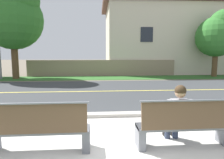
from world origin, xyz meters
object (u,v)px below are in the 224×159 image
(seated_person_grey, at_px, (178,112))
(shade_tree_centre, at_px, (218,34))
(palm_tree_tall, at_px, (203,3))
(bench_left, at_px, (38,130))
(shade_tree_left, at_px, (14,15))
(bench_right, at_px, (185,126))

(seated_person_grey, distance_m, shade_tree_centre, 15.19)
(seated_person_grey, distance_m, palm_tree_tall, 17.08)
(bench_left, relative_size, palm_tree_tall, 0.23)
(bench_left, bearing_deg, shade_tree_left, 112.72)
(shade_tree_centre, bearing_deg, palm_tree_tall, 107.54)
(bench_left, xyz_separation_m, seated_person_grey, (2.71, 0.17, 0.22))
(bench_right, xyz_separation_m, palm_tree_tall, (7.87, 14.13, 6.00))
(seated_person_grey, height_order, shade_tree_centre, shade_tree_centre)
(bench_left, xyz_separation_m, bench_right, (2.81, 0.00, 0.00))
(bench_right, xyz_separation_m, seated_person_grey, (-0.09, 0.17, 0.22))
(bench_right, relative_size, shade_tree_centre, 0.34)
(bench_right, xyz_separation_m, shade_tree_left, (-7.85, 12.04, 4.35))
(bench_right, bearing_deg, palm_tree_tall, 60.87)
(bench_left, height_order, shade_tree_left, shade_tree_left)
(bench_left, bearing_deg, bench_right, 0.00)
(shade_tree_left, bearing_deg, bench_left, -67.28)
(shade_tree_centre, height_order, palm_tree_tall, palm_tree_tall)
(shade_tree_left, height_order, shade_tree_centre, shade_tree_left)
(bench_right, distance_m, shade_tree_left, 15.01)
(seated_person_grey, relative_size, palm_tree_tall, 0.16)
(shade_tree_left, bearing_deg, palm_tree_tall, 7.57)
(bench_left, bearing_deg, seated_person_grey, 3.61)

